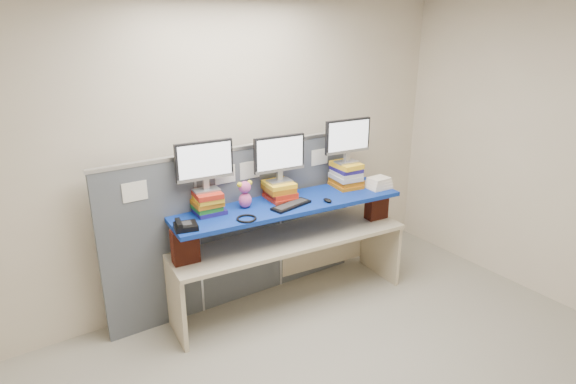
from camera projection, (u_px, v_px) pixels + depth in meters
room at (376, 227)px, 2.92m from camera, size 5.00×4.00×2.80m
cubicle_partition at (240, 225)px, 4.53m from camera, size 2.60×0.06×1.53m
desk at (288, 249)px, 4.54m from camera, size 2.31×0.86×0.69m
brick_pier_left at (185, 246)px, 3.96m from camera, size 0.23×0.14×0.30m
brick_pier_right at (377, 204)px, 4.84m from camera, size 0.23×0.14×0.30m
blue_board at (288, 204)px, 4.39m from camera, size 2.21×0.74×0.04m
book_stack_left at (207, 202)px, 4.12m from camera, size 0.27×0.33×0.20m
book_stack_center at (279, 190)px, 4.44m from camera, size 0.29×0.32×0.17m
book_stack_right at (346, 175)px, 4.76m from camera, size 0.29×0.33×0.25m
monitor_left at (205, 163)px, 4.00m from camera, size 0.50×0.16×0.43m
monitor_center at (279, 156)px, 4.33m from camera, size 0.50×0.16×0.43m
monitor_right at (348, 138)px, 4.63m from camera, size 0.50×0.16×0.43m
keyboard at (291, 205)px, 4.28m from camera, size 0.42×0.21×0.03m
mouse at (328, 200)px, 4.38m from camera, size 0.09×0.12×0.03m
desk_phone at (185, 226)px, 3.81m from camera, size 0.21×0.20×0.08m
headset at (246, 219)px, 4.00m from camera, size 0.21×0.21×0.02m
plush_toy at (245, 194)px, 4.22m from camera, size 0.14×0.11×0.25m
binder_stack at (379, 183)px, 4.74m from camera, size 0.23×0.19×0.11m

